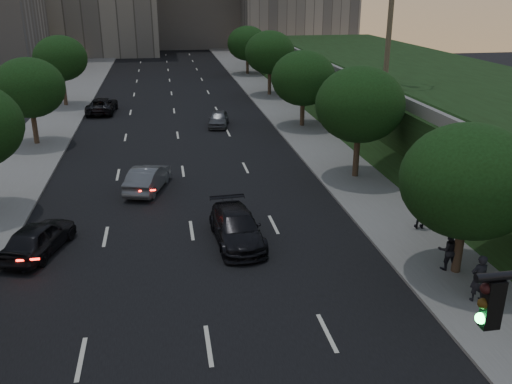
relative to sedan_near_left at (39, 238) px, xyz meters
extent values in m
cube|color=black|center=(6.67, 17.15, -0.72)|extent=(16.00, 140.00, 0.02)
cube|color=slate|center=(16.92, 17.15, -0.66)|extent=(4.50, 140.00, 0.15)
cube|color=slate|center=(-3.58, 17.15, -0.66)|extent=(4.50, 140.00, 0.15)
cube|color=black|center=(28.67, 15.15, 1.27)|extent=(18.00, 90.00, 4.00)
cube|color=slate|center=(20.17, 15.15, 3.62)|extent=(0.35, 90.00, 0.70)
cylinder|color=#38281C|center=(16.97, -4.85, 0.70)|extent=(0.36, 0.36, 2.86)
ellipsoid|color=black|center=(16.97, -4.85, 3.30)|extent=(5.20, 5.20, 4.42)
cylinder|color=#38281C|center=(16.97, 7.15, 0.87)|extent=(0.36, 0.36, 3.21)
ellipsoid|color=black|center=(16.97, 7.15, 3.79)|extent=(5.20, 5.20, 4.42)
cylinder|color=#38281C|center=(16.97, 20.15, 0.70)|extent=(0.36, 0.36, 2.86)
ellipsoid|color=black|center=(16.97, 20.15, 3.30)|extent=(5.20, 5.20, 4.42)
cylinder|color=#38281C|center=(16.97, 34.15, 0.87)|extent=(0.36, 0.36, 3.21)
ellipsoid|color=black|center=(16.97, 34.15, 3.79)|extent=(5.20, 5.20, 4.42)
cylinder|color=#38281C|center=(16.97, 49.15, 0.70)|extent=(0.36, 0.36, 2.86)
ellipsoid|color=black|center=(16.97, 49.15, 3.30)|extent=(5.20, 5.20, 4.42)
cylinder|color=#38281C|center=(-3.63, 18.15, 0.76)|extent=(0.36, 0.36, 2.99)
ellipsoid|color=black|center=(-3.63, 18.15, 3.48)|extent=(5.00, 5.00, 4.25)
cylinder|color=#38281C|center=(-3.63, 32.15, 0.89)|extent=(0.36, 0.36, 3.26)
ellipsoid|color=black|center=(-3.63, 32.15, 3.85)|extent=(5.00, 5.00, 4.25)
cube|color=black|center=(11.15, -15.25, 5.02)|extent=(0.32, 0.22, 0.95)
sphere|color=black|center=(10.97, -15.25, 5.35)|extent=(0.20, 0.20, 0.20)
sphere|color=#3F2B0A|center=(10.97, -15.25, 5.05)|extent=(0.20, 0.20, 0.20)
sphere|color=#19F24C|center=(10.97, -15.25, 4.75)|extent=(0.20, 0.20, 0.20)
imported|color=black|center=(0.00, 0.00, 0.00)|extent=(2.98, 4.63, 1.47)
imported|color=#53565B|center=(4.58, 7.14, -0.01)|extent=(2.74, 4.67, 1.46)
imported|color=black|center=(0.14, 28.48, -0.02)|extent=(2.70, 5.25, 1.42)
imported|color=black|center=(8.64, -0.40, -0.01)|extent=(2.32, 5.08, 1.44)
imported|color=#515458|center=(10.17, 21.57, -0.08)|extent=(2.24, 4.05, 1.31)
imported|color=black|center=(16.58, -7.01, 0.33)|extent=(0.68, 0.45, 1.83)
imported|color=black|center=(16.67, -4.62, 0.27)|extent=(0.94, 0.80, 1.71)
imported|color=black|center=(17.41, -0.69, 0.32)|extent=(1.11, 0.60, 1.81)
camera|label=1|loc=(5.69, -22.56, 10.21)|focal=38.00mm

